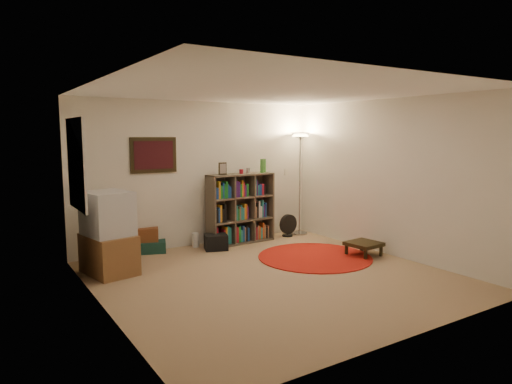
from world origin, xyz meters
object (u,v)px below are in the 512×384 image
Objects in this scene: floor_lamp at (300,150)px; suitcase at (148,247)px; floor_fan at (288,225)px; bookshelf at (240,210)px; tv_stand at (109,234)px; side_table at (364,244)px.

floor_lamp is 3.01× the size of suitcase.
floor_fan is (-0.32, -0.07, -1.42)m from floor_lamp.
bookshelf is 1.70m from floor_lamp.
suitcase is (-1.62, 0.24, -0.51)m from bookshelf.
floor_lamp reaches higher than suitcase.
suitcase is (-2.65, 0.30, -0.12)m from floor_fan.
tv_stand is 1.27m from suitcase.
floor_lamp is at bearing 86.22° from side_table.
floor_fan reaches higher than side_table.
side_table is (1.23, -1.84, -0.42)m from bookshelf.
floor_lamp is (1.35, -0.00, 1.04)m from bookshelf.
floor_lamp is at bearing 6.72° from floor_fan.
floor_lamp reaches higher than tv_stand.
tv_stand is (-2.46, -0.59, -0.04)m from bookshelf.
side_table is (2.85, -2.07, 0.09)m from suitcase.
bookshelf is 2.28× the size of suitcase.
suitcase is 1.25× the size of side_table.
suitcase is at bearing 168.26° from floor_fan.
floor_fan is 0.37× the size of tv_stand.
side_table reaches higher than suitcase.
bookshelf is at bearing 11.56° from suitcase.
tv_stand is (-3.81, -0.59, -1.08)m from floor_lamp.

